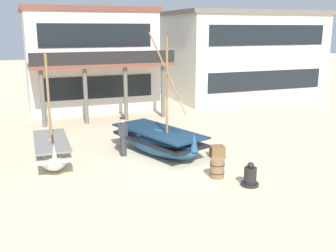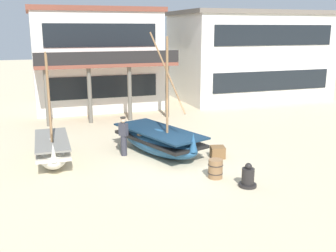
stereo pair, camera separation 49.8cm
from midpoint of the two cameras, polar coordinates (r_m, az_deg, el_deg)
name	(u,v)px [view 2 (the right image)]	position (r m, az deg, el deg)	size (l,w,h in m)	color
ground_plane	(176,166)	(15.63, 2.12, -5.83)	(120.00, 120.00, 0.00)	beige
fishing_boat_near_left	(159,140)	(17.02, -0.43, -2.10)	(3.21, 4.92, 5.16)	#23517A
fishing_boat_centre_large	(52,149)	(16.44, -15.58, -3.28)	(1.36, 3.69, 4.43)	silver
fisherman_by_hull	(124,137)	(16.75, -5.61, -1.54)	(0.41, 0.41, 1.68)	#33333D
capstan_winch	(248,178)	(13.89, 12.52, -7.31)	(0.62, 0.62, 0.85)	black
wooden_barrel	(215,169)	(14.45, 7.88, -6.16)	(0.56, 0.56, 0.70)	olive
cargo_crate	(218,152)	(16.72, 8.05, -3.77)	(0.57, 0.57, 0.48)	brown
harbor_building_main	(95,58)	(27.67, -10.01, 9.65)	(8.47, 8.57, 6.62)	white
harbor_building_annex	(248,55)	(31.57, 11.97, 10.02)	(11.40, 7.23, 6.55)	white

